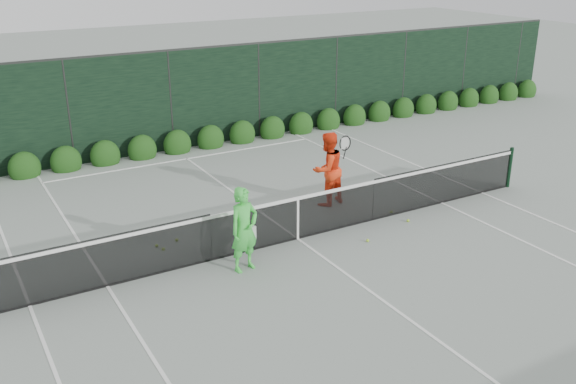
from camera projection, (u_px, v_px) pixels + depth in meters
ground at (298, 239)px, 13.81m from camera, size 80.00×80.00×0.00m
tennis_net at (297, 217)px, 13.61m from camera, size 12.90×0.10×1.07m
player_woman at (244, 229)px, 12.23m from camera, size 0.69×0.53×1.70m
player_man at (328, 169)px, 15.35m from camera, size 1.00×0.84×1.81m
court_lines at (298, 239)px, 13.81m from camera, size 11.03×23.83×0.01m
windscreen_fence at (378, 218)px, 11.07m from camera, size 32.00×21.07×3.06m
hedge_row at (177, 145)px, 19.50m from camera, size 31.66×0.65×0.94m
tennis_balls at (282, 234)px, 13.97m from camera, size 5.49×2.13×0.07m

